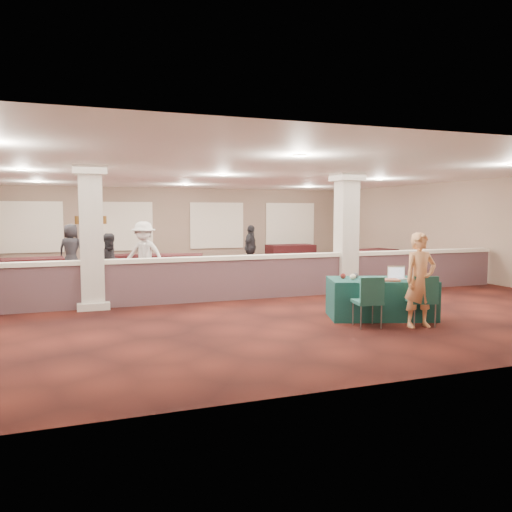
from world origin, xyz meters
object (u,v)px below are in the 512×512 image
object	(u,v)px
conf_chair_main	(423,296)
attendee_b	(144,255)
far_table_front_left	(29,272)
far_table_front_right	(371,260)
far_table_back_right	(291,254)
conf_chair_side	(369,298)
woman	(420,280)
far_table_front_center	(151,279)
near_table	(381,298)
attendee_a	(111,264)
far_table_back_left	(116,264)
attendee_d	(71,250)
attendee_c	(251,248)
far_table_back_center	(174,266)

from	to	relation	value
conf_chair_main	attendee_b	size ratio (longest dim) A/B	0.51
far_table_front_left	attendee_b	world-z (taller)	attendee_b
far_table_front_right	far_table_back_right	world-z (taller)	far_table_back_right
conf_chair_side	woman	bearing A→B (deg)	-6.19
far_table_front_left	far_table_front_center	bearing A→B (deg)	-39.94
woman	near_table	bearing A→B (deg)	104.93
far_table_back_right	attendee_b	world-z (taller)	attendee_b
attendee_a	far_table_back_left	bearing A→B (deg)	66.12
conf_chair_main	attendee_b	distance (m)	8.11
far_table_front_right	attendee_d	size ratio (longest dim) A/B	1.09
near_table	far_table_back_left	size ratio (longest dim) A/B	1.32
far_table_back_left	attendee_d	bearing A→B (deg)	-161.96
far_table_front_center	attendee_c	xyz separation A→B (m)	(4.15, 3.68, 0.47)
far_table_back_left	attendee_c	world-z (taller)	attendee_c
far_table_front_left	attendee_d	size ratio (longest dim) A/B	1.10
far_table_back_center	attendee_b	size ratio (longest dim) A/B	1.00
conf_chair_main	attendee_a	bearing A→B (deg)	148.24
attendee_b	far_table_front_center	bearing A→B (deg)	-55.72
far_table_front_left	attendee_a	distance (m)	3.42
attendee_c	far_table_back_left	bearing A→B (deg)	115.83
far_table_back_left	attendee_c	size ratio (longest dim) A/B	0.93
conf_chair_side	attendee_c	size ratio (longest dim) A/B	0.57
far_table_back_right	near_table	bearing A→B (deg)	-104.06
far_table_back_center	conf_chair_main	bearing A→B (deg)	-69.96
woman	attendee_d	bearing A→B (deg)	124.04
attendee_c	attendee_d	bearing A→B (deg)	123.66
far_table_front_right	attendee_a	xyz separation A→B (m)	(-9.47, -2.28, 0.41)
attendee_d	woman	bearing A→B (deg)	143.72
attendee_b	attendee_c	bearing A→B (deg)	64.69
woman	far_table_back_left	world-z (taller)	woman
far_table_back_left	near_table	bearing A→B (deg)	-64.98
far_table_front_center	attendee_d	xyz separation A→B (m)	(-2.04, 4.40, 0.51)
far_table_front_right	far_table_back_center	xyz separation A→B (m)	(-7.31, 0.49, -0.01)
woman	far_table_front_left	bearing A→B (deg)	133.71
far_table_front_center	far_table_back_right	bearing A→B (deg)	41.16
conf_chair_main	far_table_back_right	bearing A→B (deg)	94.79
far_table_back_right	attendee_d	distance (m)	8.88
woman	far_table_back_left	size ratio (longest dim) A/B	1.13
far_table_back_right	far_table_front_center	bearing A→B (deg)	-138.84
near_table	far_table_front_center	size ratio (longest dim) A/B	1.10
far_table_front_left	far_table_front_center	xyz separation A→B (m)	(3.23, -2.70, -0.01)
woman	conf_chair_main	bearing A→B (deg)	18.21
conf_chair_main	attendee_c	size ratio (longest dim) A/B	0.57
conf_chair_main	conf_chair_side	xyz separation A→B (m)	(-1.04, 0.23, -0.00)
far_table_front_left	far_table_back_left	world-z (taller)	far_table_front_left
woman	attendee_a	world-z (taller)	woman
far_table_back_center	far_table_back_right	bearing A→B (deg)	28.10
far_table_front_right	conf_chair_main	bearing A→B (deg)	-116.69
woman	attendee_b	xyz separation A→B (m)	(-4.27, 6.85, 0.06)
far_table_front_center	far_table_back_center	size ratio (longest dim) A/B	0.99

